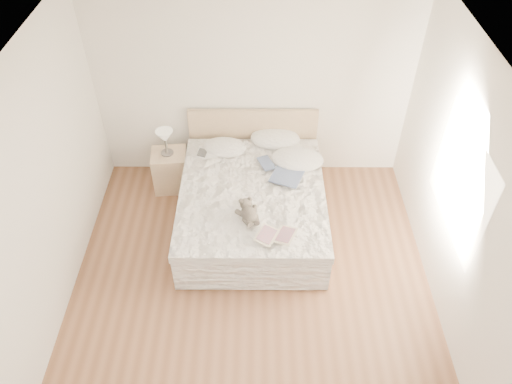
# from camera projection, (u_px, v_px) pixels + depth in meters

# --- Properties ---
(floor) EXTENTS (4.00, 4.50, 0.00)m
(floor) POSITION_uv_depth(u_px,v_px,m) (251.00, 298.00, 5.49)
(floor) COLOR brown
(floor) RESTS_ON ground
(ceiling) EXTENTS (4.00, 4.50, 0.00)m
(ceiling) POSITION_uv_depth(u_px,v_px,m) (249.00, 81.00, 3.65)
(ceiling) COLOR white
(ceiling) RESTS_ON ground
(wall_back) EXTENTS (4.00, 0.02, 2.70)m
(wall_back) POSITION_uv_depth(u_px,v_px,m) (253.00, 84.00, 6.22)
(wall_back) COLOR white
(wall_back) RESTS_ON ground
(wall_left) EXTENTS (0.02, 4.50, 2.70)m
(wall_left) POSITION_uv_depth(u_px,v_px,m) (33.00, 211.00, 4.58)
(wall_left) COLOR white
(wall_left) RESTS_ON ground
(wall_right) EXTENTS (0.02, 4.50, 2.70)m
(wall_right) POSITION_uv_depth(u_px,v_px,m) (469.00, 212.00, 4.56)
(wall_right) COLOR white
(wall_right) RESTS_ON ground
(window) EXTENTS (0.02, 1.30, 1.10)m
(window) POSITION_uv_depth(u_px,v_px,m) (461.00, 182.00, 4.72)
(window) COLOR white
(window) RESTS_ON wall_right
(bed) EXTENTS (1.72, 2.14, 1.00)m
(bed) POSITION_uv_depth(u_px,v_px,m) (252.00, 203.00, 6.15)
(bed) COLOR tan
(bed) RESTS_ON floor
(nightstand) EXTENTS (0.49, 0.44, 0.56)m
(nightstand) POSITION_uv_depth(u_px,v_px,m) (171.00, 170.00, 6.65)
(nightstand) COLOR tan
(nightstand) RESTS_ON floor
(table_lamp) EXTENTS (0.27, 0.27, 0.35)m
(table_lamp) POSITION_uv_depth(u_px,v_px,m) (165.00, 138.00, 6.30)
(table_lamp) COLOR #4B4541
(table_lamp) RESTS_ON nightstand
(pillow_left) EXTENTS (0.60, 0.46, 0.17)m
(pillow_left) POSITION_uv_depth(u_px,v_px,m) (225.00, 147.00, 6.43)
(pillow_left) COLOR white
(pillow_left) RESTS_ON bed
(pillow_middle) EXTENTS (0.70, 0.52, 0.20)m
(pillow_middle) POSITION_uv_depth(u_px,v_px,m) (275.00, 138.00, 6.57)
(pillow_middle) COLOR white
(pillow_middle) RESTS_ON bed
(pillow_right) EXTENTS (0.70, 0.53, 0.20)m
(pillow_right) POSITION_uv_depth(u_px,v_px,m) (297.00, 159.00, 6.25)
(pillow_right) COLOR white
(pillow_right) RESTS_ON bed
(blouse) EXTENTS (0.73, 0.76, 0.02)m
(blouse) POSITION_uv_depth(u_px,v_px,m) (289.00, 172.00, 6.09)
(blouse) COLOR #3A486B
(blouse) RESTS_ON bed
(photo_book) EXTENTS (0.32, 0.24, 0.02)m
(photo_book) POSITION_uv_depth(u_px,v_px,m) (208.00, 154.00, 6.35)
(photo_book) COLOR white
(photo_book) RESTS_ON bed
(childrens_book) EXTENTS (0.48, 0.42, 0.03)m
(childrens_book) POSITION_uv_depth(u_px,v_px,m) (276.00, 236.00, 5.32)
(childrens_book) COLOR beige
(childrens_book) RESTS_ON bed
(teddy_bear) EXTENTS (0.33, 0.38, 0.17)m
(teddy_bear) POSITION_uv_depth(u_px,v_px,m) (249.00, 218.00, 5.48)
(teddy_bear) COLOR #564D44
(teddy_bear) RESTS_ON bed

